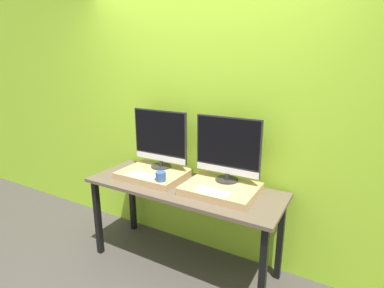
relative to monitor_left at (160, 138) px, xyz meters
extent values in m
plane|color=#423D38|center=(0.34, -0.47, -1.14)|extent=(12.00, 12.00, 0.00)
cube|color=#9ED12D|center=(0.34, 0.22, 0.16)|extent=(8.00, 0.04, 2.60)
cube|color=brown|center=(0.34, -0.16, -0.36)|extent=(1.74, 0.62, 0.03)
cube|color=black|center=(-0.47, -0.41, -0.76)|extent=(0.05, 0.05, 0.76)
cube|color=black|center=(1.15, -0.41, -0.76)|extent=(0.05, 0.05, 0.76)
cube|color=black|center=(-0.47, 0.09, -0.76)|extent=(0.05, 0.05, 0.76)
cube|color=black|center=(1.15, 0.09, -0.76)|extent=(0.05, 0.05, 0.76)
cube|color=tan|center=(0.00, -0.12, -0.32)|extent=(0.59, 0.46, 0.06)
cylinder|color=#282828|center=(0.00, 0.00, -0.28)|extent=(0.19, 0.19, 0.01)
cylinder|color=#282828|center=(0.00, 0.00, -0.25)|extent=(0.04, 0.04, 0.05)
cube|color=#282828|center=(0.00, 0.00, 0.02)|extent=(0.57, 0.02, 0.49)
cube|color=black|center=(0.00, -0.01, 0.05)|extent=(0.54, 0.00, 0.40)
cube|color=silver|center=(0.00, -0.01, -0.19)|extent=(0.56, 0.00, 0.06)
cube|color=silver|center=(0.00, -0.28, -0.28)|extent=(0.28, 0.12, 0.01)
cube|color=silver|center=(0.00, -0.28, -0.28)|extent=(0.26, 0.10, 0.00)
cylinder|color=#335693|center=(0.20, -0.28, -0.25)|extent=(0.09, 0.09, 0.08)
cube|color=tan|center=(0.68, -0.12, -0.32)|extent=(0.59, 0.46, 0.06)
cylinder|color=#282828|center=(0.68, 0.00, -0.28)|extent=(0.19, 0.19, 0.01)
cylinder|color=#282828|center=(0.68, 0.00, -0.25)|extent=(0.04, 0.04, 0.05)
cube|color=#282828|center=(0.68, 0.00, 0.02)|extent=(0.57, 0.02, 0.49)
cube|color=black|center=(0.68, -0.01, 0.05)|extent=(0.54, 0.00, 0.40)
cube|color=silver|center=(0.68, -0.01, -0.19)|extent=(0.56, 0.00, 0.06)
cube|color=silver|center=(0.68, -0.28, -0.28)|extent=(0.28, 0.12, 0.01)
cube|color=silver|center=(0.68, -0.28, -0.28)|extent=(0.26, 0.10, 0.00)
camera|label=1|loc=(1.60, -2.21, 0.70)|focal=28.00mm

